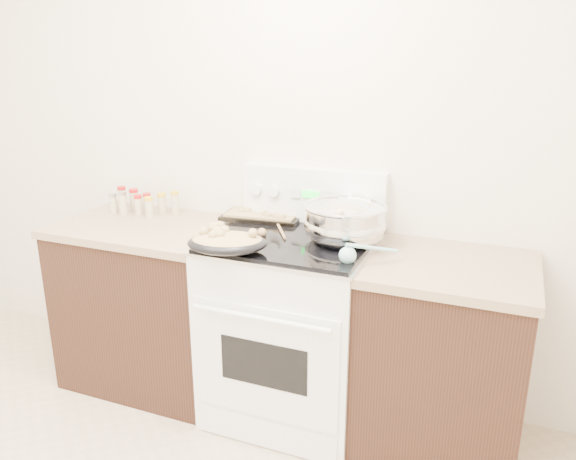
% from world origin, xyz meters
% --- Properties ---
extents(counter_left, '(0.93, 0.67, 0.92)m').
position_xyz_m(counter_left, '(-0.48, 1.43, 0.46)').
color(counter_left, black).
rests_on(counter_left, ground).
extents(counter_right, '(0.73, 0.67, 0.92)m').
position_xyz_m(counter_right, '(1.08, 1.43, 0.46)').
color(counter_right, black).
rests_on(counter_right, ground).
extents(kitchen_range, '(0.78, 0.73, 1.22)m').
position_xyz_m(kitchen_range, '(0.35, 1.42, 0.49)').
color(kitchen_range, white).
rests_on(kitchen_range, ground).
extents(mixing_bowl, '(0.41, 0.41, 0.23)m').
position_xyz_m(mixing_bowl, '(0.59, 1.48, 1.03)').
color(mixing_bowl, silver).
rests_on(mixing_bowl, kitchen_range).
extents(roasting_pan, '(0.41, 0.34, 0.11)m').
position_xyz_m(roasting_pan, '(0.15, 1.14, 0.99)').
color(roasting_pan, black).
rests_on(roasting_pan, kitchen_range).
extents(baking_sheet, '(0.44, 0.33, 0.06)m').
position_xyz_m(baking_sheet, '(0.08, 1.70, 0.96)').
color(baking_sheet, black).
rests_on(baking_sheet, kitchen_range).
extents(wooden_spoon, '(0.16, 0.24, 0.04)m').
position_xyz_m(wooden_spoon, '(0.22, 1.45, 0.95)').
color(wooden_spoon, '#A67D4B').
rests_on(wooden_spoon, kitchen_range).
extents(blue_ladle, '(0.23, 0.18, 0.09)m').
position_xyz_m(blue_ladle, '(0.69, 1.23, 0.97)').
color(blue_ladle, '#85C1C6').
rests_on(blue_ladle, kitchen_range).
extents(spice_jars, '(0.39, 0.15, 0.13)m').
position_xyz_m(spice_jars, '(-0.63, 1.59, 0.98)').
color(spice_jars, '#BFB28C').
rests_on(spice_jars, counter_left).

